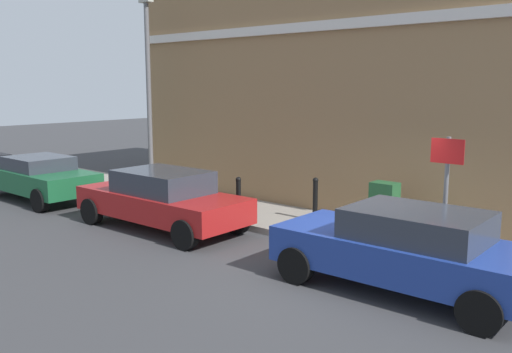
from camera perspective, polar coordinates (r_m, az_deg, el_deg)
name	(u,v)px	position (r m, az deg, el deg)	size (l,w,h in m)	color
ground	(345,272)	(10.27, 9.17, -9.68)	(80.00, 80.00, 0.00)	#38383A
sidewalk	(200,203)	(15.50, -5.80, -2.76)	(2.27, 30.00, 0.15)	gray
corner_building	(357,56)	(17.30, 10.40, 12.12)	(6.82, 11.57, 8.38)	olive
car_blue	(405,248)	(9.30, 15.17, -7.18)	(1.90, 4.19, 1.40)	navy
car_red	(162,199)	(13.04, -9.69, -2.27)	(1.90, 4.43, 1.39)	maroon
car_green	(39,177)	(17.33, -21.57, -0.03)	(1.82, 4.21, 1.29)	#195933
utility_cabinet	(384,211)	(12.13, 13.08, -3.48)	(0.46, 0.61, 1.15)	#1E4C28
bollard_near_cabinet	(315,198)	(13.15, 6.15, -2.18)	(0.14, 0.14, 1.04)	black
bollard_far_kerb	(239,197)	(13.18, -1.82, -2.10)	(0.14, 0.14, 1.04)	black
street_sign	(446,181)	(10.33, 19.07, -0.46)	(0.08, 0.60, 2.30)	#59595B
lamppost	(149,86)	(16.66, -11.04, 9.15)	(0.20, 0.44, 5.72)	#59595B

